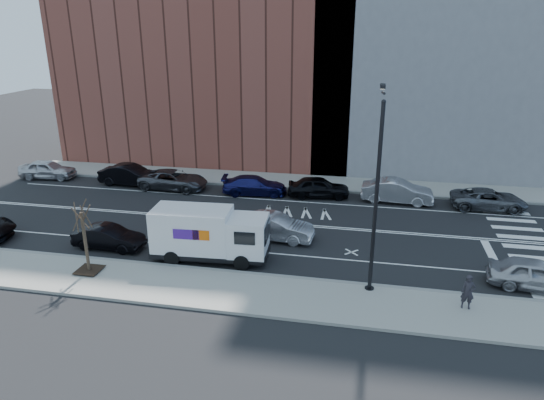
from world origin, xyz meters
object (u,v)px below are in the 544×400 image
at_px(far_parked_a, 48,169).
at_px(far_parked_b, 131,175).
at_px(driving_sedan, 274,227).
at_px(pedestrian, 468,292).
at_px(fedex_van, 209,234).
at_px(near_parked_front, 536,275).

bearing_deg(far_parked_a, far_parked_b, -98.41).
bearing_deg(far_parked_a, driving_sedan, -118.00).
bearing_deg(pedestrian, driving_sedan, 150.76).
xyz_separation_m(fedex_van, near_parked_front, (16.27, 0.01, -0.75)).
bearing_deg(fedex_van, near_parked_front, -3.24).
height_order(fedex_van, far_parked_b, fedex_van).
distance_m(far_parked_a, pedestrian, 33.54).
height_order(far_parked_b, near_parked_front, far_parked_b).
bearing_deg(far_parked_a, near_parked_front, -114.84).
bearing_deg(far_parked_b, driving_sedan, -117.49).
height_order(far_parked_b, pedestrian, pedestrian).
relative_size(driving_sedan, near_parked_front, 1.06).
bearing_deg(fedex_van, pedestrian, -15.20).
distance_m(far_parked_a, near_parked_front, 35.87).
xyz_separation_m(far_parked_a, driving_sedan, (20.62, -8.27, -0.00)).
distance_m(fedex_van, driving_sedan, 4.42).
relative_size(fedex_van, pedestrian, 3.99).
relative_size(far_parked_b, pedestrian, 3.10).
distance_m(far_parked_b, pedestrian, 26.76).
relative_size(driving_sedan, pedestrian, 2.92).
bearing_deg(fedex_van, far_parked_a, 143.70).
relative_size(far_parked_a, far_parked_b, 0.91).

